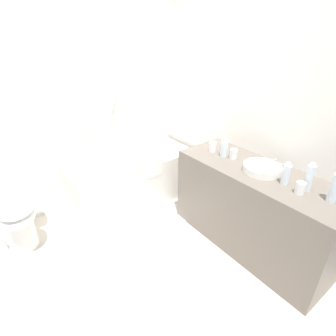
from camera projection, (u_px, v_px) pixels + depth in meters
The scene contains 17 objects.
ground_plane at pixel (121, 275), 2.29m from camera, with size 4.07×4.07×0.00m, color beige.
wall_back_tiled at pixel (51, 113), 2.75m from camera, with size 3.47×0.10×2.33m, color white.
wall_right_mirror at pixel (252, 117), 2.60m from camera, with size 0.10×3.08×2.33m, color white.
bathtub at pixel (132, 177), 3.23m from camera, with size 1.53×0.69×1.27m.
toilet at pixel (16, 214), 2.47m from camera, with size 0.36×0.48×0.77m.
vanity_counter at pixel (252, 209), 2.48m from camera, with size 0.59×1.56×0.83m, color #6B6056.
sink_basin at pixel (262, 168), 2.25m from camera, with size 0.33×0.33×0.06m, color white.
sink_faucet at pixel (274, 163), 2.35m from camera, with size 0.13×0.15×0.07m.
water_bottle_0 at pixel (286, 174), 2.05m from camera, with size 0.06×0.06×0.19m.
water_bottle_1 at pixel (224, 148), 2.52m from camera, with size 0.07×0.07×0.18m.
water_bottle_2 at pixel (309, 178), 1.95m from camera, with size 0.06×0.06×0.23m.
water_bottle_3 at pixel (335, 188), 1.81m from camera, with size 0.06×0.06×0.24m.
drinking_glass_0 at pixel (213, 147), 2.65m from camera, with size 0.08×0.08×0.10m, color white.
drinking_glass_1 at pixel (300, 188), 1.94m from camera, with size 0.07×0.07×0.09m, color white.
drinking_glass_2 at pixel (234, 154), 2.50m from camera, with size 0.07×0.07×0.09m, color white.
bath_mat at pixel (163, 219), 2.99m from camera, with size 0.61×0.39×0.01m, color white.
toilet_paper_roll at pixel (1, 246), 2.52m from camera, with size 0.11×0.11×0.12m, color white.
Camera 1 is at (-0.62, -1.53, 1.90)m, focal length 27.54 mm.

